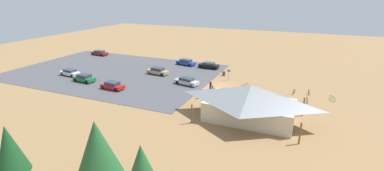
{
  "coord_description": "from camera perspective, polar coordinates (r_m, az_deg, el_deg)",
  "views": [
    {
      "loc": [
        -14.42,
        46.35,
        16.77
      ],
      "look_at": [
        3.49,
        4.57,
        1.2
      ],
      "focal_mm": 25.93,
      "sensor_mm": 36.0,
      "label": 1
    }
  ],
  "objects": [
    {
      "name": "bicycle_white_yard_left",
      "position": [
        47.57,
        22.58,
        -2.8
      ],
      "size": [
        0.48,
        1.72,
        0.77
      ],
      "color": "black",
      "rests_on": "ground"
    },
    {
      "name": "bicycle_silver_yard_front",
      "position": [
        49.96,
        26.9,
        -2.41
      ],
      "size": [
        0.79,
        1.58,
        0.83
      ],
      "color": "black",
      "rests_on": "ground"
    },
    {
      "name": "lot_sign",
      "position": [
        55.1,
        7.57,
        2.55
      ],
      "size": [
        0.56,
        0.08,
        2.2
      ],
      "color": "#99999E",
      "rests_on": "ground"
    },
    {
      "name": "car_blue_inner_stall",
      "position": [
        65.88,
        -1.27,
        4.82
      ],
      "size": [
        4.95,
        2.6,
        1.38
      ],
      "color": "#1E42B2",
      "rests_on": "parking_lot_asphalt"
    },
    {
      "name": "parking_lot_asphalt",
      "position": [
        63.04,
        -15.67,
        2.78
      ],
      "size": [
        43.44,
        29.71,
        0.05
      ],
      "primitive_type": "cube",
      "color": "#4C4C51",
      "rests_on": "ground"
    },
    {
      "name": "bicycle_blue_yard_right",
      "position": [
        51.27,
        10.79,
        -0.07
      ],
      "size": [
        1.1,
        1.4,
        0.9
      ],
      "color": "black",
      "rests_on": "ground"
    },
    {
      "name": "ground",
      "position": [
        51.36,
        5.6,
        -0.25
      ],
      "size": [
        160.0,
        160.0,
        0.0
      ],
      "primitive_type": "plane",
      "color": "#937047",
      "rests_on": "ground"
    },
    {
      "name": "car_red_aisle_side",
      "position": [
        51.58,
        -16.04,
        0.02
      ],
      "size": [
        4.4,
        2.04,
        1.36
      ],
      "color": "red",
      "rests_on": "parking_lot_asphalt"
    },
    {
      "name": "car_black_front_row",
      "position": [
        63.22,
        3.47,
        4.17
      ],
      "size": [
        4.59,
        1.98,
        1.34
      ],
      "color": "black",
      "rests_on": "parking_lot_asphalt"
    },
    {
      "name": "bicycle_teal_near_sign",
      "position": [
        46.96,
        9.85,
        -1.81
      ],
      "size": [
        0.69,
        1.6,
        0.86
      ],
      "color": "black",
      "rests_on": "ground"
    },
    {
      "name": "bicycle_purple_trailside",
      "position": [
        48.84,
        10.17,
        -1.02
      ],
      "size": [
        1.42,
        0.97,
        0.82
      ],
      "color": "black",
      "rests_on": "ground"
    },
    {
      "name": "pine_mideast",
      "position": [
        24.65,
        -18.89,
        -12.32
      ],
      "size": [
        3.99,
        3.99,
        7.0
      ],
      "color": "brown",
      "rests_on": "ground"
    },
    {
      "name": "bicycle_orange_near_porch",
      "position": [
        48.03,
        7.24,
        -1.2
      ],
      "size": [
        0.75,
        1.65,
        0.9
      ],
      "color": "black",
      "rests_on": "ground"
    },
    {
      "name": "car_green_by_curb",
      "position": [
        57.65,
        -21.3,
        1.46
      ],
      "size": [
        4.63,
        2.29,
        1.45
      ],
      "color": "#1E6B3D",
      "rests_on": "parking_lot_asphalt"
    },
    {
      "name": "visitor_at_bikes",
      "position": [
        45.42,
        1.93,
        -1.55
      ],
      "size": [
        0.37,
        0.36,
        1.72
      ],
      "color": "#2D3347",
      "rests_on": "ground"
    },
    {
      "name": "car_white_end_stall",
      "position": [
        62.95,
        -23.81,
        2.49
      ],
      "size": [
        4.58,
        2.09,
        1.32
      ],
      "color": "white",
      "rests_on": "parking_lot_asphalt"
    },
    {
      "name": "bicycle_black_edge_south",
      "position": [
        48.23,
        5.29,
        -1.05
      ],
      "size": [
        1.72,
        0.68,
        0.83
      ],
      "color": "black",
      "rests_on": "ground"
    },
    {
      "name": "bicycle_red_by_bin",
      "position": [
        47.1,
        13.07,
        -1.98
      ],
      "size": [
        0.7,
        1.69,
        0.83
      ],
      "color": "black",
      "rests_on": "ground"
    },
    {
      "name": "car_maroon_back_corner",
      "position": [
        80.36,
        -18.47,
        6.4
      ],
      "size": [
        4.94,
        2.24,
        1.31
      ],
      "color": "maroon",
      "rests_on": "parking_lot_asphalt"
    },
    {
      "name": "bicycle_green_front_row",
      "position": [
        51.15,
        22.9,
        -1.35
      ],
      "size": [
        0.48,
        1.74,
        0.82
      ],
      "color": "black",
      "rests_on": "ground"
    },
    {
      "name": "visitor_by_pavilion",
      "position": [
        48.8,
        3.83,
        -0.02
      ],
      "size": [
        0.4,
        0.39,
        1.86
      ],
      "color": "#2D3347",
      "rests_on": "ground"
    },
    {
      "name": "pine_east",
      "position": [
        27.01,
        -33.43,
        -10.91
      ],
      "size": [
        2.57,
        2.57,
        6.87
      ],
      "color": "brown",
      "rests_on": "ground"
    },
    {
      "name": "car_tan_mid_lot",
      "position": [
        58.86,
        -7.06,
        2.98
      ],
      "size": [
        4.79,
        2.19,
        1.45
      ],
      "color": "tan",
      "rests_on": "parking_lot_asphalt"
    },
    {
      "name": "car_silver_far_end",
      "position": [
        51.96,
        -1.11,
        0.91
      ],
      "size": [
        4.93,
        2.63,
        1.34
      ],
      "color": "#BCBCC1",
      "rests_on": "parking_lot_asphalt"
    },
    {
      "name": "bike_pavilion",
      "position": [
        38.16,
        11.83,
        -3.15
      ],
      "size": [
        13.78,
        8.66,
        4.87
      ],
      "color": "beige",
      "rests_on": "ground"
    },
    {
      "name": "bicycle_yellow_edge_north",
      "position": [
        50.69,
        20.26,
        -1.22
      ],
      "size": [
        0.48,
        1.6,
        0.75
      ],
      "color": "black",
      "rests_on": "ground"
    },
    {
      "name": "trash_bin",
      "position": [
        58.08,
        6.56,
        2.46
      ],
      "size": [
        0.6,
        0.6,
        0.9
      ],
      "primitive_type": "cylinder",
      "color": "brown",
      "rests_on": "ground"
    }
  ]
}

